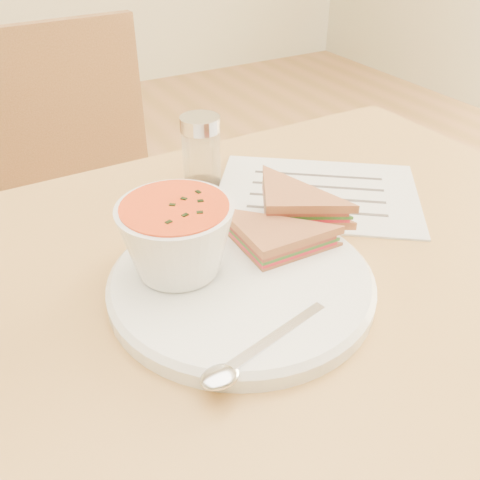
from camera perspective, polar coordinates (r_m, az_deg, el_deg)
dining_table at (r=0.89m, az=0.80°, el=-23.20°), size 1.00×0.70×0.75m
chair_far at (r=1.27m, az=-14.32°, el=0.40°), size 0.41×0.41×0.88m
plate at (r=0.59m, az=0.13°, el=-4.63°), size 0.30×0.30×0.02m
soup_bowl at (r=0.57m, az=-6.73°, el=-0.17°), size 0.13×0.13×0.08m
sandwich_half_a at (r=0.57m, az=2.44°, el=-2.66°), size 0.11×0.11×0.03m
sandwich_half_b at (r=0.63m, az=2.80°, el=2.30°), size 0.15×0.15×0.03m
spoon at (r=0.50m, az=2.56°, el=-11.18°), size 0.19×0.08×0.01m
paper_menu at (r=0.78m, az=8.22°, el=4.97°), size 0.35×0.34×0.00m
condiment_shaker at (r=0.78m, az=-4.16°, el=9.46°), size 0.07×0.07×0.10m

